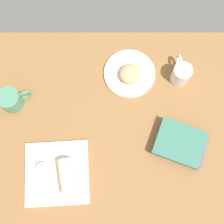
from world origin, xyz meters
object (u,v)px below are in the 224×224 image
object	(u,v)px
scone_pastry	(130,74)
second_mug	(11,100)
coffee_mug	(181,73)
sauce_cup	(42,169)
round_plate	(129,74)
book_stack	(180,144)
square_plate	(57,173)
breakfast_wrap	(67,176)

from	to	relation	value
scone_pastry	second_mug	size ratio (longest dim) A/B	0.67
scone_pastry	coffee_mug	xyz separation A→B (cm)	(21.51, -0.21, 1.35)
scone_pastry	sauce_cup	size ratio (longest dim) A/B	1.83
sauce_cup	scone_pastry	bearing A→B (deg)	48.56
round_plate	coffee_mug	bearing A→B (deg)	-4.26
round_plate	book_stack	bearing A→B (deg)	-57.36
round_plate	scone_pastry	bearing A→B (deg)	-90.19
coffee_mug	scone_pastry	bearing A→B (deg)	179.45
sauce_cup	second_mug	distance (cm)	31.64
sauce_cup	book_stack	xyz separation A→B (cm)	(55.14, 10.04, -0.18)
second_mug	coffee_mug	bearing A→B (deg)	9.14
second_mug	square_plate	bearing A→B (deg)	-56.41
round_plate	coffee_mug	world-z (taller)	coffee_mug
round_plate	sauce_cup	distance (cm)	54.23
round_plate	coffee_mug	xyz separation A→B (cm)	(21.51, -1.60, 4.28)
round_plate	square_plate	distance (cm)	52.05
breakfast_wrap	round_plate	bearing A→B (deg)	-130.58
scone_pastry	breakfast_wrap	world-z (taller)	breakfast_wrap
scone_pastry	coffee_mug	world-z (taller)	coffee_mug
round_plate	coffee_mug	distance (cm)	21.99
book_stack	breakfast_wrap	bearing A→B (deg)	-164.21
square_plate	second_mug	bearing A→B (deg)	123.59
square_plate	coffee_mug	xyz separation A→B (cm)	(51.19, 41.15, 4.18)
coffee_mug	second_mug	distance (cm)	71.85
sauce_cup	coffee_mug	size ratio (longest dim) A/B	0.38
book_stack	second_mug	world-z (taller)	second_mug
square_plate	book_stack	distance (cm)	51.02
scone_pastry	square_plate	world-z (taller)	scone_pastry
sauce_cup	second_mug	bearing A→B (deg)	116.83
breakfast_wrap	coffee_mug	size ratio (longest dim) A/B	0.98
round_plate	breakfast_wrap	bearing A→B (deg)	-119.90
square_plate	sauce_cup	distance (cm)	6.08
round_plate	second_mug	world-z (taller)	second_mug
breakfast_wrap	second_mug	world-z (taller)	second_mug
second_mug	sauce_cup	bearing A→B (deg)	-63.17
square_plate	book_stack	size ratio (longest dim) A/B	1.05
scone_pastry	book_stack	world-z (taller)	scone_pastry
scone_pastry	second_mug	world-z (taller)	second_mug
scone_pastry	breakfast_wrap	xyz separation A→B (cm)	(-25.29, -42.59, 0.96)
sauce_cup	book_stack	world-z (taller)	book_stack
square_plate	breakfast_wrap	size ratio (longest dim) A/B	1.99
scone_pastry	sauce_cup	distance (cm)	53.13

